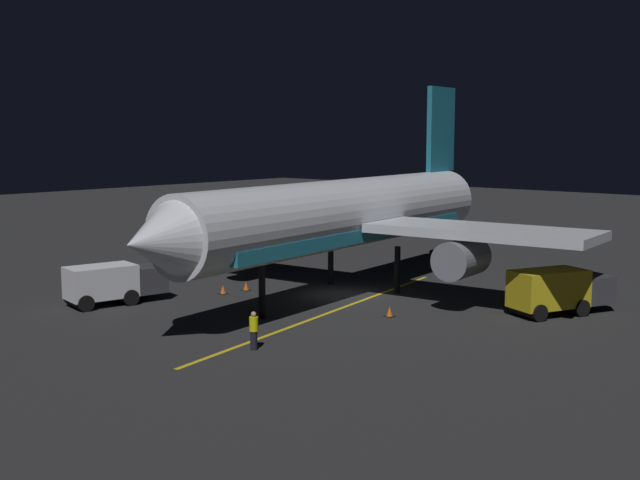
% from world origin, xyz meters
% --- Properties ---
extents(ground_plane, '(180.00, 180.00, 0.20)m').
position_xyz_m(ground_plane, '(0.00, 0.00, -0.10)').
color(ground_plane, '#262627').
extents(apron_guide_stripe, '(4.22, 24.50, 0.01)m').
position_xyz_m(apron_guide_stripe, '(-2.51, 4.00, 0.00)').
color(apron_guide_stripe, gold).
rests_on(apron_guide_stripe, ground_plane).
extents(airliner, '(29.33, 34.50, 12.80)m').
position_xyz_m(airliner, '(0.06, -0.58, 4.68)').
color(airliner, silver).
rests_on(airliner, ground_plane).
extents(baggage_truck, '(3.23, 5.82, 2.24)m').
position_xyz_m(baggage_truck, '(8.15, 10.48, 1.17)').
color(baggage_truck, silver).
rests_on(baggage_truck, ground_plane).
extents(catering_truck, '(4.32, 6.13, 2.41)m').
position_xyz_m(catering_truck, '(-11.92, -3.53, 1.24)').
color(catering_truck, gold).
rests_on(catering_truck, ground_plane).
extents(ground_crew_worker, '(0.40, 0.40, 1.74)m').
position_xyz_m(ground_crew_worker, '(-4.79, 12.04, 0.89)').
color(ground_crew_worker, black).
rests_on(ground_crew_worker, ground_plane).
extents(traffic_cone_near_left, '(0.50, 0.50, 0.55)m').
position_xyz_m(traffic_cone_near_left, '(5.54, 4.50, 0.25)').
color(traffic_cone_near_left, '#EA590F').
rests_on(traffic_cone_near_left, ground_plane).
extents(traffic_cone_near_right, '(0.50, 0.50, 0.55)m').
position_xyz_m(traffic_cone_near_right, '(-5.54, 2.81, 0.25)').
color(traffic_cone_near_right, '#EA590F').
rests_on(traffic_cone_near_right, ground_plane).
extents(traffic_cone_under_wing, '(0.50, 0.50, 0.55)m').
position_xyz_m(traffic_cone_under_wing, '(5.28, 2.84, 0.25)').
color(traffic_cone_under_wing, '#EA590F').
rests_on(traffic_cone_under_wing, ground_plane).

